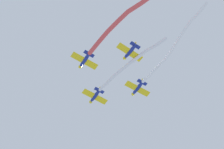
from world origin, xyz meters
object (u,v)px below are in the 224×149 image
(airplane_left_wing, at_px, (85,60))
(airplane_right_wing, at_px, (137,88))
(airplane_lead, at_px, (95,96))
(airplane_slot, at_px, (130,52))

(airplane_left_wing, bearing_deg, airplane_right_wing, -89.31)
(airplane_left_wing, relative_size, airplane_right_wing, 0.99)
(airplane_lead, xyz_separation_m, airplane_left_wing, (2.26, 9.89, -0.40))
(airplane_lead, relative_size, airplane_right_wing, 0.99)
(airplane_left_wing, distance_m, airplane_right_wing, 14.36)
(airplane_lead, relative_size, airplane_left_wing, 1.00)
(airplane_lead, xyz_separation_m, airplane_right_wing, (-9.89, 2.26, 0.30))
(airplane_lead, height_order, airplane_left_wing, airplane_lead)
(airplane_lead, relative_size, airplane_slot, 1.02)
(airplane_right_wing, bearing_deg, airplane_lead, 46.79)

